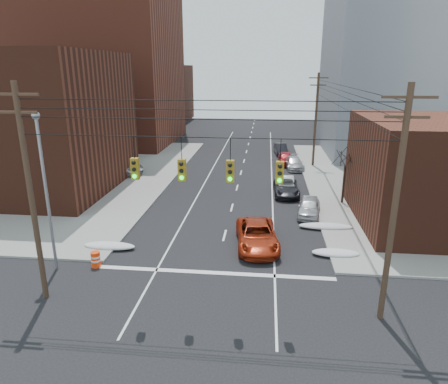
% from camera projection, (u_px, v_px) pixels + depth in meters
% --- Properties ---
extents(ground, '(160.00, 160.00, 0.00)m').
position_uv_depth(ground, '(196.00, 346.00, 17.29)').
color(ground, black).
rests_on(ground, ground).
extents(sidewalk_nw, '(40.00, 40.00, 0.15)m').
position_uv_depth(sidewalk_nw, '(4.00, 172.00, 45.62)').
color(sidewalk_nw, gray).
rests_on(sidewalk_nw, ground).
extents(building_brick_tall, '(24.00, 20.00, 30.00)m').
position_uv_depth(building_brick_tall, '(93.00, 44.00, 60.78)').
color(building_brick_tall, brown).
rests_on(building_brick_tall, ground).
extents(building_brick_near, '(20.00, 16.00, 13.00)m').
position_uv_depth(building_brick_near, '(9.00, 122.00, 38.45)').
color(building_brick_near, '#4F2417').
rests_on(building_brick_near, ground).
extents(building_brick_far, '(22.00, 18.00, 12.00)m').
position_uv_depth(building_brick_far, '(137.00, 94.00, 88.34)').
color(building_brick_far, '#4F2417').
rests_on(building_brick_far, ground).
extents(building_office, '(22.00, 20.00, 25.00)m').
position_uv_depth(building_office, '(414.00, 60.00, 53.08)').
color(building_office, gray).
rests_on(building_office, ground).
extents(building_glass, '(20.00, 18.00, 22.00)m').
position_uv_depth(building_glass, '(377.00, 70.00, 78.00)').
color(building_glass, gray).
rests_on(building_glass, ground).
extents(utility_pole_left, '(2.20, 0.28, 11.00)m').
position_uv_depth(utility_pole_left, '(30.00, 192.00, 19.27)').
color(utility_pole_left, '#473323').
rests_on(utility_pole_left, ground).
extents(utility_pole_right, '(2.20, 0.28, 11.00)m').
position_uv_depth(utility_pole_right, '(395.00, 205.00, 17.55)').
color(utility_pole_right, '#473323').
rests_on(utility_pole_right, ground).
extents(utility_pole_far, '(2.20, 0.28, 11.00)m').
position_uv_depth(utility_pole_far, '(316.00, 119.00, 46.97)').
color(utility_pole_far, '#473323').
rests_on(utility_pole_far, ground).
extents(traffic_signals, '(17.00, 0.42, 2.02)m').
position_uv_depth(traffic_signals, '(206.00, 169.00, 17.96)').
color(traffic_signals, black).
rests_on(traffic_signals, ground).
extents(street_light, '(0.44, 0.44, 9.32)m').
position_uv_depth(street_light, '(45.00, 180.00, 22.29)').
color(street_light, gray).
rests_on(street_light, ground).
extents(bare_tree, '(2.09, 2.20, 4.93)m').
position_uv_depth(bare_tree, '(344.00, 179.00, 34.61)').
color(bare_tree, black).
rests_on(bare_tree, ground).
extents(snow_nw, '(3.50, 1.08, 0.42)m').
position_uv_depth(snow_nw, '(109.00, 246.00, 26.52)').
color(snow_nw, silver).
rests_on(snow_nw, ground).
extents(snow_ne, '(3.00, 1.08, 0.42)m').
position_uv_depth(snow_ne, '(335.00, 253.00, 25.49)').
color(snow_ne, silver).
rests_on(snow_ne, ground).
extents(snow_east_far, '(4.00, 1.08, 0.42)m').
position_uv_depth(snow_east_far, '(326.00, 226.00, 29.76)').
color(snow_east_far, silver).
rests_on(snow_east_far, ground).
extents(red_pickup, '(3.27, 6.00, 1.59)m').
position_uv_depth(red_pickup, '(257.00, 235.00, 26.70)').
color(red_pickup, '#97260D').
rests_on(red_pickup, ground).
extents(parked_car_a, '(2.28, 4.44, 1.45)m').
position_uv_depth(parked_car_a, '(309.00, 207.00, 32.40)').
color(parked_car_a, silver).
rests_on(parked_car_a, ground).
extents(parked_car_b, '(1.52, 4.30, 1.41)m').
position_uv_depth(parked_car_b, '(286.00, 184.00, 38.66)').
color(parked_car_b, silver).
rests_on(parked_car_b, ground).
extents(parked_car_c, '(2.40, 4.99, 1.37)m').
position_uv_depth(parked_car_c, '(286.00, 188.00, 37.58)').
color(parked_car_c, black).
rests_on(parked_car_c, ground).
extents(parked_car_d, '(2.36, 4.96, 1.40)m').
position_uv_depth(parked_car_d, '(294.00, 163.00, 47.31)').
color(parked_car_d, '#A9A8AD').
rests_on(parked_car_d, ground).
extents(parked_car_e, '(1.80, 4.45, 1.51)m').
position_uv_depth(parked_car_e, '(285.00, 158.00, 49.47)').
color(parked_car_e, maroon).
rests_on(parked_car_e, ground).
extents(parked_car_f, '(1.97, 4.56, 1.46)m').
position_uv_depth(parked_car_f, '(281.00, 149.00, 55.36)').
color(parked_car_f, black).
rests_on(parked_car_f, ground).
extents(lot_car_a, '(4.78, 2.82, 1.49)m').
position_uv_depth(lot_car_a, '(102.00, 172.00, 42.68)').
color(lot_car_a, silver).
rests_on(lot_car_a, sidewalk_nw).
extents(lot_car_b, '(6.23, 4.74, 1.57)m').
position_uv_depth(lot_car_b, '(121.00, 166.00, 44.68)').
color(lot_car_b, '#AEAFB3').
rests_on(lot_car_b, sidewalk_nw).
extents(lot_car_c, '(4.80, 2.50, 1.33)m').
position_uv_depth(lot_car_c, '(61.00, 173.00, 42.38)').
color(lot_car_c, black).
rests_on(lot_car_c, sidewalk_nw).
extents(lot_car_d, '(4.37, 3.10, 1.38)m').
position_uv_depth(lot_car_d, '(87.00, 163.00, 46.64)').
color(lot_car_d, '#A2A2A7').
rests_on(lot_car_d, sidewalk_nw).
extents(construction_barrel, '(0.65, 0.65, 0.97)m').
position_uv_depth(construction_barrel, '(96.00, 259.00, 24.04)').
color(construction_barrel, '#FF3B0D').
rests_on(construction_barrel, ground).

